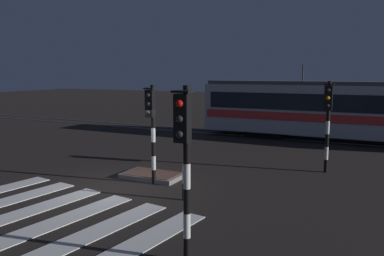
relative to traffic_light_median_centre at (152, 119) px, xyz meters
name	(u,v)px	position (x,y,z in m)	size (l,w,h in m)	color
ground_plane	(112,189)	(-0.90, -1.04, -2.18)	(120.00, 120.00, 0.00)	black
rail_near	(239,136)	(-0.90, 10.90, -2.17)	(80.00, 0.12, 0.03)	#59595E
rail_far	(247,132)	(-0.90, 12.33, -2.17)	(80.00, 0.12, 0.03)	#59595E
crosswalk_zebra	(50,214)	(-0.90, -3.62, -2.17)	(7.52, 5.02, 0.02)	silver
traffic_island	(153,175)	(-0.42, 0.66, -2.09)	(2.09, 1.25, 0.18)	slate
traffic_light_median_centre	(152,119)	(0.00, 0.00, 0.00)	(0.36, 0.42, 3.31)	black
traffic_light_corner_near_right	(185,149)	(3.53, -4.38, 0.10)	(0.36, 0.42, 3.47)	black
traffic_light_corner_far_right	(328,113)	(4.95, 4.17, 0.06)	(0.36, 0.42, 3.40)	black
tram	(346,109)	(4.88, 11.61, -0.44)	(15.66, 2.58, 4.15)	#B2BCC1
bollard_island_edge	(184,182)	(1.73, -0.99, -1.62)	(0.12, 0.12, 1.11)	black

